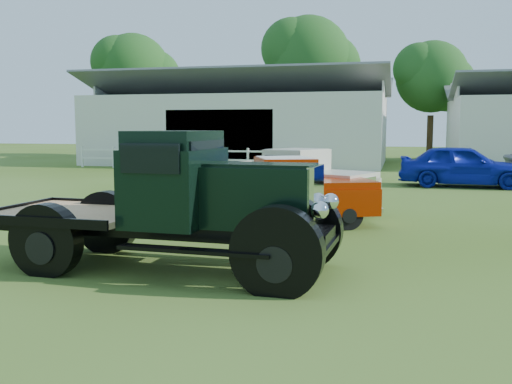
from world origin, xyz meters
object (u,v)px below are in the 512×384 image
(vintage_flatbed, at_px, (169,201))
(misc_car_blue, at_px, (463,166))
(red_pickup, at_px, (281,192))
(white_pickup, at_px, (294,181))

(vintage_flatbed, bearing_deg, misc_car_blue, 70.07)
(misc_car_blue, bearing_deg, red_pickup, 156.91)
(vintage_flatbed, xyz_separation_m, misc_car_blue, (6.04, 14.96, -0.31))
(vintage_flatbed, bearing_deg, white_pickup, 85.52)
(red_pickup, bearing_deg, misc_car_blue, 41.07)
(red_pickup, height_order, misc_car_blue, misc_car_blue)
(misc_car_blue, bearing_deg, vintage_flatbed, 160.86)
(vintage_flatbed, height_order, misc_car_blue, vintage_flatbed)
(white_pickup, height_order, misc_car_blue, white_pickup)
(white_pickup, bearing_deg, vintage_flatbed, -71.83)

